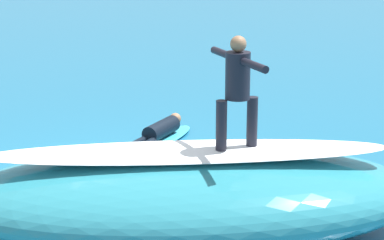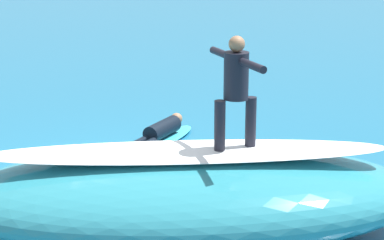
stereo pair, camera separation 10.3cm
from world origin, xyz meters
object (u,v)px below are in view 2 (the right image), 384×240
Objects in this scene: surfboard_riding at (235,151)px; surfer_paddling at (159,132)px; surfer_riding at (236,84)px; surfboard_paddling at (162,140)px.

surfboard_riding reaches higher than surfer_paddling.
surfer_riding reaches higher than surfboard_riding.
surfer_paddling is (-0.18, -4.02, -1.80)m from surfer_riding.
surfer_riding is at bearing 112.41° from surfboard_riding.
surfboard_paddling is (-0.28, -4.11, -1.99)m from surfer_riding.
surfer_riding is at bearing -135.30° from surfer_paddling.
surfboard_riding is 1.31× the size of surfer_riding.
surfboard_paddling is at bearing -98.05° from surfer_riding.
surfboard_riding is 1.29× the size of surfer_paddling.
surfer_paddling is at bearing -96.69° from surfboard_riding.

